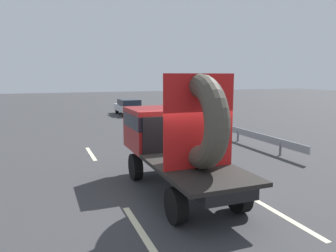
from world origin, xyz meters
TOP-DOWN VIEW (x-y plane):
  - ground_plane at (0.00, 0.00)m, footprint 120.00×120.00m
  - flatbed_truck at (-0.20, 0.87)m, footprint 2.02×5.44m
  - distant_sedan at (3.25, 19.54)m, footprint 1.76×4.11m
  - guardrail at (5.60, 7.76)m, footprint 0.10×12.87m
  - lane_dash_left_near at (-1.93, -1.51)m, footprint 0.16×2.85m
  - lane_dash_left_far at (-1.93, 6.18)m, footprint 0.16×2.55m
  - lane_dash_right_near at (1.52, -1.92)m, footprint 0.16×2.81m
  - lane_dash_right_far at (1.52, 6.58)m, footprint 0.16×2.25m

SIDE VIEW (x-z plane):
  - ground_plane at x=0.00m, z-range 0.00..0.00m
  - lane_dash_left_near at x=-1.93m, z-range 0.00..0.01m
  - lane_dash_left_far at x=-1.93m, z-range 0.00..0.01m
  - lane_dash_right_near at x=1.52m, z-range 0.00..0.01m
  - lane_dash_right_far at x=1.52m, z-range 0.00..0.01m
  - guardrail at x=5.60m, z-range 0.17..0.88m
  - distant_sedan at x=3.25m, z-range 0.05..1.39m
  - flatbed_truck at x=-0.20m, z-range -0.09..3.35m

